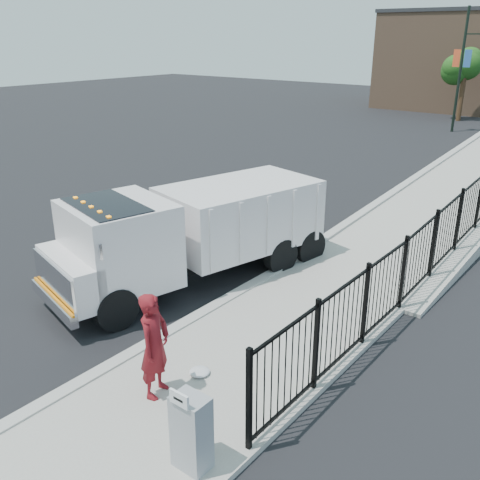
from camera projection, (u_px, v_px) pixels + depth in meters
The scene contains 12 objects.
ground at pixel (178, 332), 12.10m from camera, with size 120.00×120.00×0.00m, color black.
sidewalk at pixel (176, 409), 9.50m from camera, with size 3.55×12.00×0.12m, color #9E998E.
curb at pixel (107, 369), 10.60m from camera, with size 0.30×12.00×0.16m, color #ADAAA3.
ramp at pixel (480, 193), 22.59m from camera, with size 3.95×24.00×1.70m, color #9E998E.
truck at pixel (188, 230), 14.01m from camera, with size 4.23×8.10×2.65m.
worker at pixel (155, 345), 9.49m from camera, with size 0.73×0.48×2.01m, color maroon.
utility_cabinet at pixel (191, 432), 7.97m from camera, with size 0.55×0.40×1.25m, color gray.
arrow_sign at pixel (179, 399), 7.54m from camera, with size 0.35×0.04×0.22m, color white.
debris at pixel (200, 372), 10.37m from camera, with size 0.40×0.40×0.10m, color silver.
light_pole_0 at pixel (466, 65), 35.14m from camera, with size 3.77×0.22×8.00m.
tree_0 at pixel (466, 68), 40.05m from camera, with size 2.35×2.35×5.17m.
building at pixel (448, 61), 48.08m from camera, with size 10.00×10.00×8.00m, color #8C664C.
Camera 1 is at (7.63, -7.40, 6.29)m, focal length 40.00 mm.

